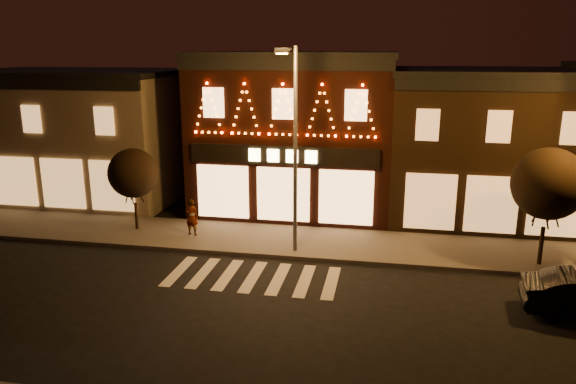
% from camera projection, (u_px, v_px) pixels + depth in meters
% --- Properties ---
extents(ground, '(120.00, 120.00, 0.00)m').
position_uv_depth(ground, '(222.00, 328.00, 17.03)').
color(ground, black).
rests_on(ground, ground).
extents(sidewalk_far, '(44.00, 4.00, 0.15)m').
position_uv_depth(sidewalk_far, '(319.00, 243.00, 24.25)').
color(sidewalk_far, '#47423D').
rests_on(sidewalk_far, ground).
extents(building_left, '(12.20, 8.28, 7.30)m').
position_uv_depth(building_left, '(78.00, 134.00, 31.73)').
color(building_left, '#746953').
rests_on(building_left, ground).
extents(building_pulp, '(10.20, 8.34, 8.30)m').
position_uv_depth(building_pulp, '(298.00, 131.00, 29.24)').
color(building_pulp, black).
rests_on(building_pulp, ground).
extents(building_right_a, '(9.20, 8.28, 7.50)m').
position_uv_depth(building_right_a, '(482.00, 144.00, 27.65)').
color(building_right_a, '#301F10').
rests_on(building_right_a, ground).
extents(streetlamp_mid, '(0.57, 1.93, 8.41)m').
position_uv_depth(streetlamp_mid, '(294.00, 136.00, 21.68)').
color(streetlamp_mid, '#59595E').
rests_on(streetlamp_mid, sidewalk_far).
extents(tree_left, '(2.31, 2.31, 3.87)m').
position_uv_depth(tree_left, '(133.00, 173.00, 25.26)').
color(tree_left, black).
rests_on(tree_left, sidewalk_far).
extents(tree_right, '(2.80, 2.80, 4.69)m').
position_uv_depth(tree_right, '(549.00, 184.00, 20.87)').
color(tree_right, black).
rests_on(tree_right, sidewalk_far).
extents(pedestrian, '(0.68, 0.49, 1.71)m').
position_uv_depth(pedestrian, '(192.00, 217.00, 24.85)').
color(pedestrian, gray).
rests_on(pedestrian, sidewalk_far).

